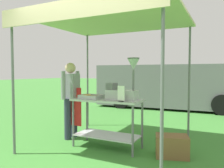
{
  "coord_description": "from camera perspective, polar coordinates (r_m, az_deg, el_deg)",
  "views": [
    {
      "loc": [
        1.72,
        -2.75,
        1.41
      ],
      "look_at": [
        -0.2,
        1.12,
        1.18
      ],
      "focal_mm": 35.93,
      "sensor_mm": 36.0,
      "label": 1
    }
  ],
  "objects": [
    {
      "name": "van_grey",
      "position": [
        9.2,
        15.0,
        -0.4
      ],
      "size": [
        5.82,
        2.33,
        1.69
      ],
      "color": "slate",
      "rests_on": "ground"
    },
    {
      "name": "stall_canopy",
      "position": [
        4.33,
        -0.62,
        15.36
      ],
      "size": [
        2.75,
        2.54,
        2.43
      ],
      "color": "slate",
      "rests_on": "ground"
    },
    {
      "name": "ground_plane",
      "position": [
        9.02,
        15.24,
        -6.08
      ],
      "size": [
        70.0,
        70.0,
        0.0
      ],
      "primitive_type": "plane",
      "color": "#3D7F33"
    },
    {
      "name": "donut_cart",
      "position": [
        4.21,
        -1.22,
        -7.39
      ],
      "size": [
        1.31,
        0.58,
        0.91
      ],
      "color": "#B7B7BC",
      "rests_on": "ground"
    },
    {
      "name": "vendor",
      "position": [
        4.84,
        -10.42,
        -3.05
      ],
      "size": [
        0.46,
        0.54,
        1.61
      ],
      "color": "#2D3347",
      "rests_on": "ground"
    },
    {
      "name": "donut_tray",
      "position": [
        4.31,
        -5.49,
        -3.3
      ],
      "size": [
        0.41,
        0.33,
        0.07
      ],
      "color": "#B7B7BC",
      "rests_on": "donut_cart"
    },
    {
      "name": "supply_crate",
      "position": [
        4.0,
        15.0,
        -15.01
      ],
      "size": [
        0.61,
        0.49,
        0.36
      ],
      "color": "brown",
      "rests_on": "ground"
    },
    {
      "name": "menu_sign",
      "position": [
        3.81,
        2.32,
        -2.77
      ],
      "size": [
        0.13,
        0.05,
        0.27
      ],
      "color": "black",
      "rests_on": "donut_cart"
    },
    {
      "name": "donut_fryer",
      "position": [
        4.06,
        2.97,
        -0.83
      ],
      "size": [
        0.61,
        0.28,
        0.76
      ],
      "color": "#B7B7BC",
      "rests_on": "donut_cart"
    }
  ]
}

